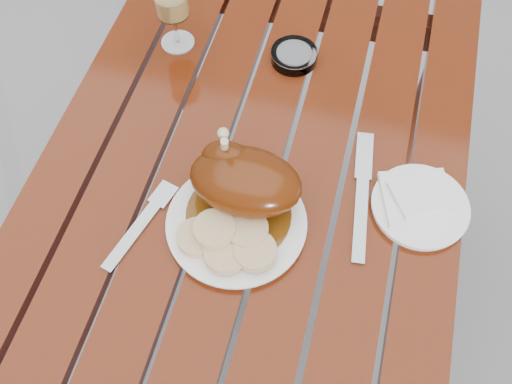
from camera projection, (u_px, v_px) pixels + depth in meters
The scene contains 11 objects.
ground at pixel (252, 308), 1.72m from camera, with size 60.00×60.00×0.00m, color slate.
table at pixel (251, 256), 1.40m from camera, with size 0.80×1.20×0.75m, color #67270C.
dinner_plate at pixel (237, 224), 1.01m from camera, with size 0.25×0.25×0.02m, color white.
roast_duck at pixel (243, 180), 0.99m from camera, with size 0.20×0.20×0.14m.
bread_dumplings at pixel (228, 240), 0.97m from camera, with size 0.18×0.12×0.03m.
wine_glass at pixel (173, 12), 1.18m from camera, with size 0.07×0.07×0.17m, color #F1C56D.
side_plate at pixel (420, 207), 1.03m from camera, with size 0.18×0.18×0.01m, color white.
napkin at pixel (417, 197), 1.03m from camera, with size 0.12×0.11×0.01m, color white.
ashtray at pixel (294, 56), 1.22m from camera, with size 0.10×0.10×0.02m, color #B2B7BC.
fork at pixel (137, 229), 1.01m from camera, with size 0.02×0.18×0.01m, color gray.
knife at pixel (361, 204), 1.04m from camera, with size 0.02×0.24×0.01m, color gray.
Camera 1 is at (0.16, -0.56, 1.66)m, focal length 40.00 mm.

